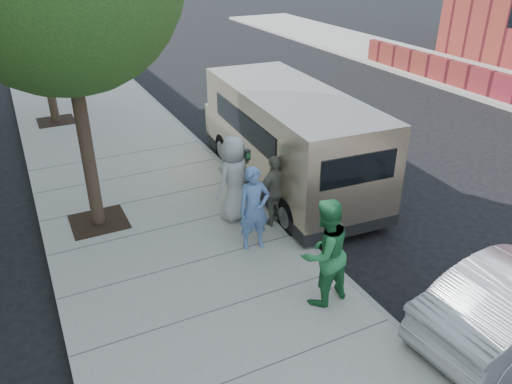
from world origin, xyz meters
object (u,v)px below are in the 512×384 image
person_officer (254,209)px  person_striped_polo (275,191)px  van (287,136)px  parking_meter (243,169)px  person_gray_shirt (234,179)px  person_green_shirt (324,253)px

person_officer → person_striped_polo: bearing=45.2°
van → person_striped_polo: size_ratio=4.28×
parking_meter → person_gray_shirt: size_ratio=0.80×
person_striped_polo → person_gray_shirt: bearing=-55.6°
person_green_shirt → person_striped_polo: bearing=-109.5°
person_officer → person_gray_shirt: person_gray_shirt is taller
parking_meter → person_gray_shirt: 0.31m
parking_meter → person_striped_polo: bearing=-68.3°
person_officer → person_striped_polo: 1.03m
person_gray_shirt → person_green_shirt: bearing=66.5°
person_gray_shirt → parking_meter: bearing=169.6°
van → person_gray_shirt: size_ratio=3.57×
parking_meter → person_striped_polo: size_ratio=0.96×
van → person_striped_polo: 2.34m
person_green_shirt → person_striped_polo: (0.51, 2.67, -0.17)m
parking_meter → person_green_shirt: person_green_shirt is taller
person_officer → person_striped_polo: (0.81, 0.63, -0.08)m
person_gray_shirt → van: bearing=-174.8°
parking_meter → person_green_shirt: 3.37m
person_gray_shirt → person_officer: bearing=57.2°
person_officer → person_green_shirt: bearing=-74.1°
person_striped_polo → person_officer: bearing=25.1°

